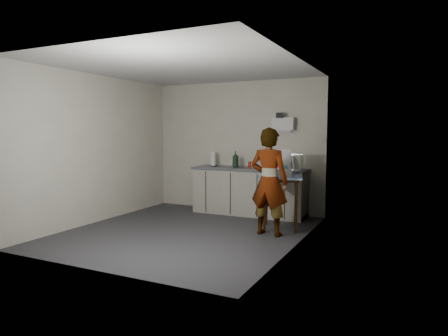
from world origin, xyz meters
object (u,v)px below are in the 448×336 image
at_px(kitchen_counter, 249,193).
at_px(dark_bottle, 237,161).
at_px(paper_towel, 213,160).
at_px(side_table, 281,183).
at_px(standing_man, 269,182).
at_px(dish_rack, 291,166).
at_px(soap_bottle, 235,159).
at_px(bakery_box, 282,170).
at_px(soda_can, 250,165).

relative_size(kitchen_counter, dark_bottle, 9.62).
xyz_separation_m(kitchen_counter, dark_bottle, (-0.27, 0.01, 0.60)).
distance_m(dark_bottle, paper_towel, 0.51).
relative_size(kitchen_counter, side_table, 2.54).
relative_size(standing_man, paper_towel, 5.90).
distance_m(paper_towel, dish_rack, 1.60).
xyz_separation_m(standing_man, dark_bottle, (-1.13, 1.31, 0.19)).
xyz_separation_m(soap_bottle, bakery_box, (1.16, -0.71, -0.09)).
height_order(dark_bottle, dish_rack, dish_rack).
height_order(kitchen_counter, paper_towel, paper_towel).
bearing_deg(side_table, soda_can, 120.09).
relative_size(kitchen_counter, soda_can, 19.01).
height_order(soap_bottle, dark_bottle, soap_bottle).
bearing_deg(paper_towel, soap_bottle, -7.82).
distance_m(paper_towel, bakery_box, 1.86).
distance_m(soap_bottle, paper_towel, 0.53).
xyz_separation_m(side_table, soap_bottle, (-1.16, 0.77, 0.30)).
relative_size(standing_man, dark_bottle, 7.16).
bearing_deg(paper_towel, bakery_box, -24.77).
distance_m(standing_man, soda_can, 1.59).
xyz_separation_m(dish_rack, bakery_box, (0.09, -0.81, 0.00)).
bearing_deg(soda_can, bakery_box, -41.66).
bearing_deg(paper_towel, dark_bottle, 1.23).
height_order(soda_can, paper_towel, paper_towel).
height_order(kitchen_counter, dish_rack, dish_rack).
height_order(soda_can, dish_rack, dish_rack).
height_order(dark_bottle, paper_towel, paper_towel).
bearing_deg(paper_towel, kitchen_counter, -0.05).
bearing_deg(paper_towel, standing_man, -38.28).
distance_m(side_table, bakery_box, 0.22).
bearing_deg(kitchen_counter, paper_towel, 179.95).
distance_m(side_table, dish_rack, 0.90).
relative_size(kitchen_counter, bakery_box, 5.25).
bearing_deg(bakery_box, soap_bottle, 128.27).
xyz_separation_m(kitchen_counter, paper_towel, (-0.79, 0.00, 0.62)).
bearing_deg(side_table, kitchen_counter, 120.86).
bearing_deg(dark_bottle, dish_rack, 1.37).
relative_size(soda_can, bakery_box, 0.28).
bearing_deg(side_table, bakery_box, 73.10).
bearing_deg(standing_man, dark_bottle, -45.44).
bearing_deg(bakery_box, soda_can, 117.83).
distance_m(side_table, soap_bottle, 1.42).
distance_m(side_table, paper_towel, 1.90).
height_order(standing_man, dish_rack, standing_man).
bearing_deg(dish_rack, kitchen_counter, -177.34).
height_order(soap_bottle, paper_towel, soap_bottle).
xyz_separation_m(side_table, paper_towel, (-1.68, 0.84, 0.28)).
bearing_deg(bakery_box, dish_rack, 75.88).
height_order(paper_towel, bakery_box, bakery_box).
distance_m(kitchen_counter, dish_rack, 0.98).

